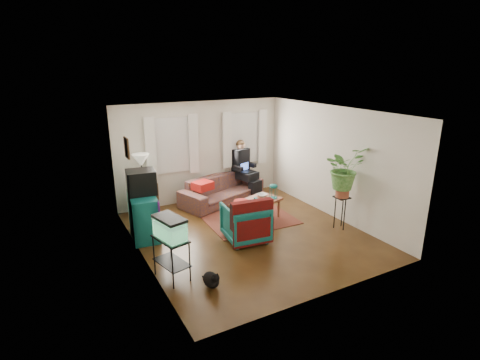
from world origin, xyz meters
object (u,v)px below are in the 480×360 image
aquarium_stand (172,258)px  coffee_table (256,211)px  armchair (245,220)px  side_table (144,198)px  plant_stand (341,213)px  sofa (222,185)px  dresser (143,216)px

aquarium_stand → coffee_table: 2.87m
armchair → side_table: bearing=-52.9°
coffee_table → plant_stand: plant_stand is taller
armchair → coffee_table: armchair is taller
sofa → dresser: (-2.35, -1.10, 0.01)m
sofa → plant_stand: 3.16m
sofa → plant_stand: bearing=-78.9°
sofa → armchair: sofa is taller
aquarium_stand → coffee_table: size_ratio=0.62×
aquarium_stand → sofa: bearing=37.2°
sofa → plant_stand: sofa is taller
side_table → armchair: size_ratio=0.91×
armchair → dresser: bearing=-26.5°
aquarium_stand → coffee_table: bearing=15.5°
armchair → plant_stand: size_ratio=1.17×
side_table → dresser: dresser is taller
dresser → aquarium_stand: 1.83m
sofa → side_table: size_ratio=2.97×
sofa → armchair: 2.32m
armchair → plant_stand: (2.12, -0.49, -0.06)m
side_table → dresser: 1.32m
sofa → dresser: 2.60m
dresser → aquarium_stand: size_ratio=1.39×
dresser → aquarium_stand: dresser is taller
coffee_table → aquarium_stand: bearing=-169.0°
side_table → plant_stand: side_table is taller
dresser → aquarium_stand: (-0.01, -1.83, -0.09)m
sofa → dresser: dresser is taller
plant_stand → dresser: bearing=157.1°
side_table → dresser: (-0.34, -1.27, 0.07)m
sofa → plant_stand: (1.56, -2.75, -0.09)m
armchair → coffee_table: (0.70, 0.73, -0.18)m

